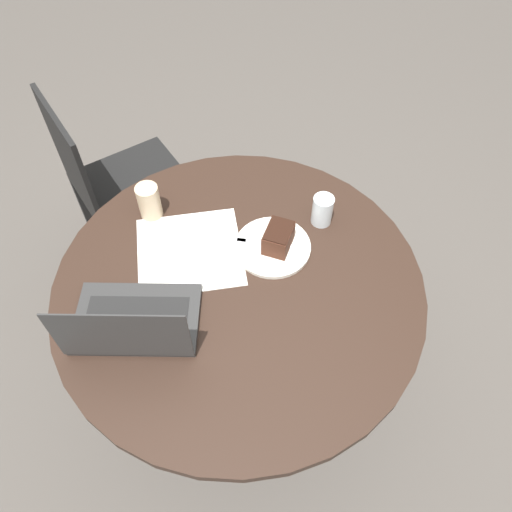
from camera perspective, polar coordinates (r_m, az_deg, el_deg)
name	(u,v)px	position (r m, az deg, el deg)	size (l,w,h in m)	color
ground_plane	(244,386)	(2.06, -1.40, -14.68)	(12.00, 12.00, 0.00)	#4C4742
dining_table	(240,318)	(1.56, -1.80, -7.07)	(1.03, 1.03, 0.75)	black
chair	(118,188)	(2.10, -15.51, 7.46)	(0.48, 0.48, 0.89)	black
paper_document	(190,251)	(1.46, -7.60, 0.54)	(0.37, 0.36, 0.00)	white
plate	(273,247)	(1.45, 1.92, 1.06)	(0.22, 0.22, 0.01)	silver
cake_slice	(278,238)	(1.42, 2.57, 2.10)	(0.12, 0.12, 0.07)	#472619
fork	(259,243)	(1.45, 0.37, 1.55)	(0.15, 0.11, 0.00)	silver
coffee_glass	(149,202)	(1.53, -12.11, 6.09)	(0.07, 0.07, 0.11)	#C6AD89
water_glass	(322,210)	(1.50, 7.60, 5.22)	(0.06, 0.06, 0.10)	silver
laptop	(133,322)	(1.32, -13.89, -7.31)	(0.39, 0.34, 0.21)	#2D2D2D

